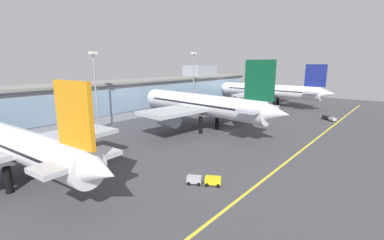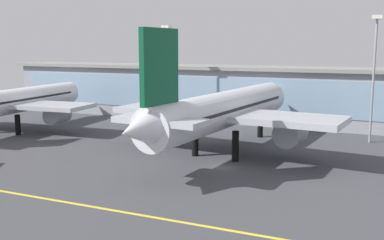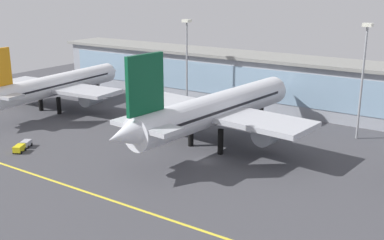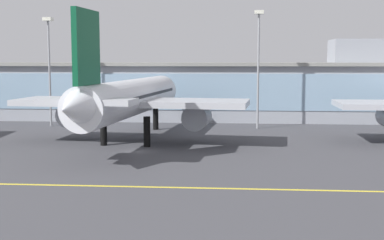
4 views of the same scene
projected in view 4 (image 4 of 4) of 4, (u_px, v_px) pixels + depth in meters
ground_plane at (139, 151)px, 79.45m from camera, size 207.64×207.64×0.00m
taxiway_centreline_stripe at (103, 186)px, 57.67m from camera, size 166.11×0.50×0.01m
terminal_building at (179, 89)px, 120.74m from camera, size 151.32×14.00×18.56m
airliner_near_right at (130, 99)px, 86.82m from camera, size 40.01×54.49×20.44m
apron_light_mast_west at (49, 55)px, 108.43m from camera, size 1.80×1.80×22.69m
apron_light_mast_centre at (258, 52)px, 104.34m from camera, size 1.80×1.80×23.74m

